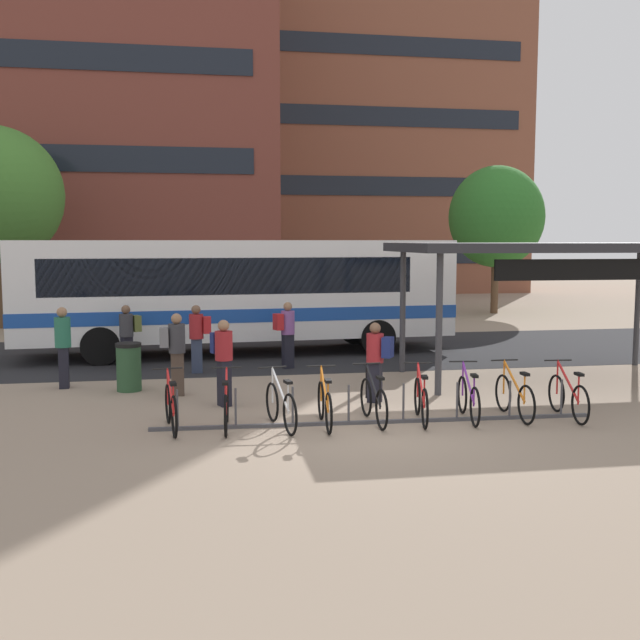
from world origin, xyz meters
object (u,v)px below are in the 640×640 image
Objects in this scene: parked_bicycle_red_0 at (171,408)px; commuter_navy_pack_6 at (377,357)px; parked_bicycle_orange_7 at (514,397)px; commuter_black_pack_3 at (63,341)px; city_bus at (241,291)px; parked_bicycle_red_5 at (421,401)px; parked_bicycle_white_2 at (281,406)px; commuter_olive_pack_2 at (128,332)px; commuter_grey_pack_1 at (175,348)px; transit_shelter at (552,251)px; commuter_navy_pack_0 at (223,356)px; parked_bicycle_purple_6 at (468,399)px; commuter_red_pack_4 at (286,330)px; parked_bicycle_orange_3 at (325,405)px; trash_bin at (129,367)px; parked_bicycle_red_1 at (226,407)px; street_tree_1 at (496,217)px; parked_bicycle_black_4 at (374,402)px; parked_bicycle_red_8 at (568,397)px; commuter_red_pack_5 at (198,334)px.

parked_bicycle_red_0 is 4.27m from commuter_navy_pack_6.
parked_bicycle_orange_7 is 0.97× the size of commuter_black_pack_3.
city_bus is 9.04m from parked_bicycle_red_5.
commuter_olive_pack_2 is at bearing 14.58° from parked_bicycle_white_2.
parked_bicycle_red_5 is 5.30m from commuter_grey_pack_1.
parked_bicycle_white_2 is 7.95m from transit_shelter.
parked_bicycle_red_5 is 6.00m from transit_shelter.
commuter_grey_pack_1 is at bearing -110.56° from city_bus.
city_bus is 7.22× the size of commuter_navy_pack_0.
parked_bicycle_purple_6 is at bearing -132.85° from transit_shelter.
parked_bicycle_white_2 is (1.84, -0.17, 0.00)m from parked_bicycle_red_0.
commuter_red_pack_4 is 1.05× the size of commuter_navy_pack_6.
trash_bin is (-3.57, 3.74, 0.13)m from parked_bicycle_orange_3.
city_bus is 7.27× the size of commuter_red_pack_4.
commuter_olive_pack_2 reaches higher than parked_bicycle_orange_7.
trash_bin reaches higher than parked_bicycle_red_1.
street_tree_1 is (9.55, 16.71, 3.29)m from commuter_navy_pack_6.
commuter_black_pack_3 reaches higher than commuter_navy_pack_6.
trash_bin is at bearing -134.56° from street_tree_1.
parked_bicycle_black_4 is at bearing 89.40° from parked_bicycle_orange_7.
parked_bicycle_orange_3 is 4.05m from commuter_grey_pack_1.
commuter_navy_pack_0 is at bearing -127.27° from street_tree_1.
commuter_red_pack_4 is (0.85, 5.91, 0.58)m from parked_bicycle_white_2.
city_bus is 7.09× the size of parked_bicycle_purple_6.
commuter_olive_pack_2 is (-1.23, 3.47, -0.07)m from commuter_grey_pack_1.
parked_bicycle_red_0 is 2.09m from commuter_navy_pack_0.
street_tree_1 is (8.29, 18.41, 3.83)m from parked_bicycle_purple_6.
commuter_navy_pack_6 is (3.93, -1.33, -0.07)m from commuter_grey_pack_1.
commuter_black_pack_3 is at bearing -138.36° from street_tree_1.
commuter_navy_pack_6 is at bearing 63.16° from parked_bicycle_red_8.
city_bus reaches higher than parked_bicycle_red_8.
parked_bicycle_red_5 is 0.24× the size of transit_shelter.
parked_bicycle_orange_7 is 6.80m from commuter_grey_pack_1.
commuter_navy_pack_6 is at bearing 23.09° from parked_bicycle_red_5.
street_tree_1 reaches higher than commuter_olive_pack_2.
commuter_red_pack_4 is at bearing 6.20° from parked_bicycle_black_4.
commuter_navy_pack_6 is (3.95, 1.53, 0.53)m from parked_bicycle_red_0.
parked_bicycle_black_4 is 6.34m from commuter_red_pack_5.
commuter_navy_pack_0 is (-4.26, 1.92, 0.59)m from parked_bicycle_purple_6.
transit_shelter is at bearing 137.34° from commuter_olive_pack_2.
commuter_red_pack_4 is at bearing -18.72° from parked_bicycle_white_2.
parked_bicycle_red_1 and parked_bicycle_red_8 have the same top height.
street_tree_1 is at bearing -14.84° from parked_bicycle_red_8.
commuter_navy_pack_0 is at bearing 74.06° from parked_bicycle_purple_6.
transit_shelter is (2.41, 3.47, 2.58)m from parked_bicycle_orange_7.
commuter_grey_pack_1 is (0.02, 2.87, 0.61)m from parked_bicycle_red_0.
parked_bicycle_red_8 is at bearing 49.13° from commuter_navy_pack_0.
parked_bicycle_orange_7 is (4.25, 0.03, 0.00)m from parked_bicycle_white_2.
parked_bicycle_purple_6 is (5.21, -0.16, 0.00)m from parked_bicycle_red_0.
commuter_red_pack_5 is (-4.71, 5.64, 0.57)m from parked_bicycle_purple_6.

